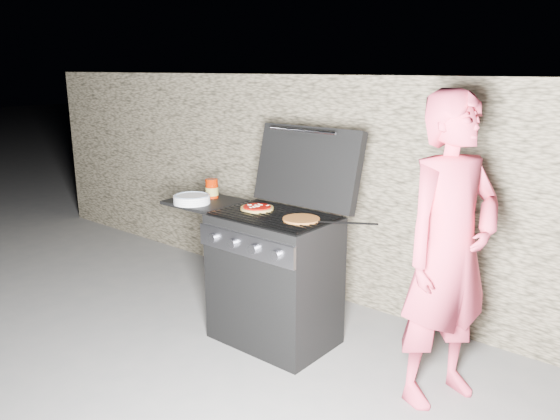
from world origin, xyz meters
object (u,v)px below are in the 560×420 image
Objects in this scene: gas_grill at (248,270)px; pizza_topped at (257,208)px; person at (449,252)px; sauce_jar at (212,188)px.

gas_grill is 5.93× the size of pizza_topped.
person is (1.41, 0.11, 0.42)m from gas_grill.
gas_grill is 0.69m from sauce_jar.
gas_grill is 1.48m from person.
pizza_topped reaches higher than gas_grill.
person is at bearing 4.30° from gas_grill.
gas_grill is 9.25× the size of sauce_jar.
gas_grill is 0.76× the size of person.
sauce_jar is (-0.52, 0.07, 0.05)m from pizza_topped.
person is (1.34, 0.08, -0.05)m from pizza_topped.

